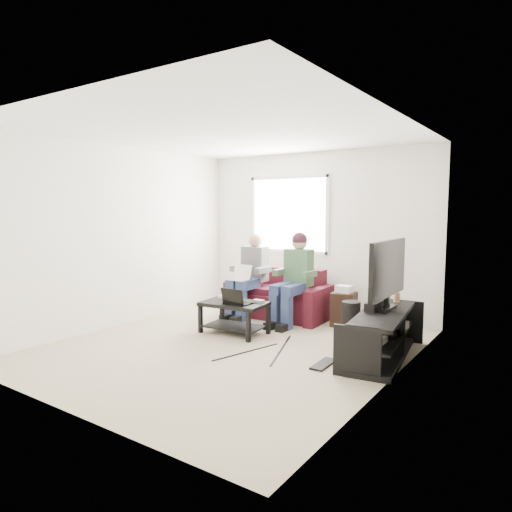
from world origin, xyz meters
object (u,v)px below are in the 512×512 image
object	(u,v)px
tv_stand	(383,337)
coffee_table	(234,310)
sofa	(279,298)
end_table	(344,308)
tv	(388,271)
subwoofer	(351,322)

from	to	relation	value
tv_stand	coffee_table	bearing A→B (deg)	-175.90
sofa	tv_stand	distance (m)	2.29
tv_stand	end_table	bearing A→B (deg)	131.43
coffee_table	tv_stand	size ratio (longest dim) A/B	0.55
sofa	tv_stand	bearing A→B (deg)	-27.33
sofa	coffee_table	size ratio (longest dim) A/B	1.76
tv	end_table	distance (m)	1.54
tv_stand	subwoofer	distance (m)	0.62
coffee_table	subwoofer	bearing A→B (deg)	17.51
tv_stand	subwoofer	size ratio (longest dim) A/B	3.12
subwoofer	end_table	distance (m)	0.85
coffee_table	tv	bearing A→B (deg)	6.91
tv_stand	end_table	size ratio (longest dim) A/B	2.81
coffee_table	subwoofer	xyz separation A→B (m)	(1.49, 0.47, -0.05)
coffee_table	end_table	size ratio (longest dim) A/B	1.55
tv_stand	end_table	distance (m)	1.43
tv	sofa	bearing A→B (deg)	154.91
sofa	tv_stand	xyz separation A→B (m)	(2.03, -1.05, -0.05)
tv_stand	end_table	xyz separation A→B (m)	(-0.95, 1.07, 0.03)
sofa	tv_stand	size ratio (longest dim) A/B	0.97
tv	tv_stand	bearing A→B (deg)	-88.53
end_table	coffee_table	bearing A→B (deg)	-131.53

